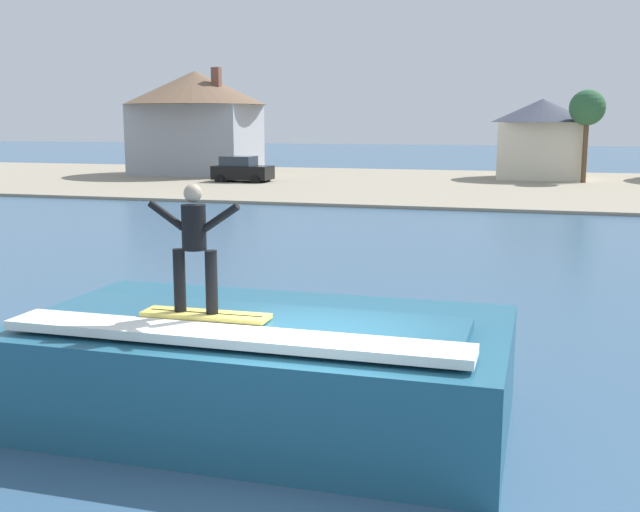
% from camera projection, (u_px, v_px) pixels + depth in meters
% --- Properties ---
extents(ground_plane, '(260.00, 260.00, 0.00)m').
position_uv_depth(ground_plane, '(309.00, 459.00, 9.55)').
color(ground_plane, '#365776').
extents(wave_crest, '(6.70, 3.81, 1.60)m').
position_uv_depth(wave_crest, '(264.00, 368.00, 10.72)').
color(wave_crest, '#225A75').
rests_on(wave_crest, ground_plane).
extents(surfboard, '(1.74, 0.44, 0.06)m').
position_uv_depth(surfboard, '(206.00, 315.00, 10.13)').
color(surfboard, '#EAD159').
rests_on(surfboard, wave_crest).
extents(surfer, '(1.29, 0.32, 1.71)m').
position_uv_depth(surfer, '(194.00, 241.00, 9.98)').
color(surfer, black).
rests_on(surfer, surfboard).
extents(shoreline_bank, '(120.00, 27.97, 0.16)m').
position_uv_depth(shoreline_bank, '(499.00, 186.00, 48.87)').
color(shoreline_bank, gray).
rests_on(shoreline_bank, ground_plane).
extents(car_near_shore, '(3.85, 2.29, 1.86)m').
position_uv_depth(car_near_shore, '(242.00, 170.00, 51.18)').
color(car_near_shore, black).
rests_on(car_near_shore, ground_plane).
extents(house_with_chimney, '(10.76, 10.76, 8.03)m').
position_uv_depth(house_with_chimney, '(196.00, 115.00, 57.76)').
color(house_with_chimney, '#9EA3AD').
rests_on(house_with_chimney, ground_plane).
extents(house_small_cottage, '(7.06, 7.06, 5.70)m').
position_uv_depth(house_small_cottage, '(541.00, 135.00, 53.59)').
color(house_small_cottage, beige).
rests_on(house_small_cottage, ground_plane).
extents(tree_short_bushy, '(2.31, 2.31, 6.19)m').
position_uv_depth(tree_short_bushy, '(587.00, 109.00, 49.64)').
color(tree_short_bushy, brown).
rests_on(tree_short_bushy, ground_plane).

